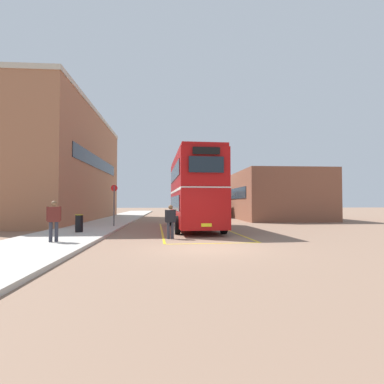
% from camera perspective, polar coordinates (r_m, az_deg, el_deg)
% --- Properties ---
extents(ground_plane, '(135.60, 135.60, 0.00)m').
position_cam_1_polar(ground_plane, '(26.12, -1.19, -5.73)').
color(ground_plane, '#846651').
extents(sidewalk_left, '(4.00, 57.60, 0.14)m').
position_cam_1_polar(sidewalk_left, '(28.92, -14.48, -5.16)').
color(sidewalk_left, '#B2ADA3').
rests_on(sidewalk_left, ground).
extents(brick_building_left, '(6.64, 20.78, 10.23)m').
position_cam_1_polar(brick_building_left, '(31.17, -22.94, 4.46)').
color(brick_building_left, '#9E6647').
rests_on(brick_building_left, ground).
extents(depot_building_right, '(7.98, 15.06, 4.80)m').
position_cam_1_polar(depot_building_right, '(34.42, 14.12, -0.75)').
color(depot_building_right, brown).
rests_on(depot_building_right, ground).
extents(double_decker_bus, '(3.17, 9.99, 4.75)m').
position_cam_1_polar(double_decker_bus, '(19.84, 0.34, 0.31)').
color(double_decker_bus, black).
rests_on(double_decker_bus, ground).
extents(single_deck_bus, '(2.98, 9.92, 3.02)m').
position_cam_1_polar(single_deck_bus, '(37.94, 2.35, -2.06)').
color(single_deck_bus, black).
rests_on(single_deck_bus, ground).
extents(pedestrian_boarding, '(0.53, 0.35, 1.61)m').
position_cam_1_polar(pedestrian_boarding, '(14.67, -4.05, -5.12)').
color(pedestrian_boarding, '#2D2D38').
rests_on(pedestrian_boarding, ground).
extents(pedestrian_waiting_near, '(0.52, 0.39, 1.67)m').
position_cam_1_polar(pedestrian_waiting_near, '(13.59, -24.40, -4.47)').
color(pedestrian_waiting_near, '#2D2D38').
rests_on(pedestrian_waiting_near, sidewalk_left).
extents(litter_bin, '(0.43, 0.43, 0.94)m').
position_cam_1_polar(litter_bin, '(17.55, -20.32, -5.48)').
color(litter_bin, black).
rests_on(litter_bin, sidewalk_left).
extents(bus_stop_sign, '(0.44, 0.08, 2.77)m').
position_cam_1_polar(bus_stop_sign, '(21.13, -14.34, -1.70)').
color(bus_stop_sign, '#4C4C51').
rests_on(bus_stop_sign, sidewalk_left).
extents(bay_marking_yellow, '(4.74, 12.07, 0.01)m').
position_cam_1_polar(bay_marking_yellow, '(18.04, 0.95, -7.45)').
color(bay_marking_yellow, gold).
rests_on(bay_marking_yellow, ground).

